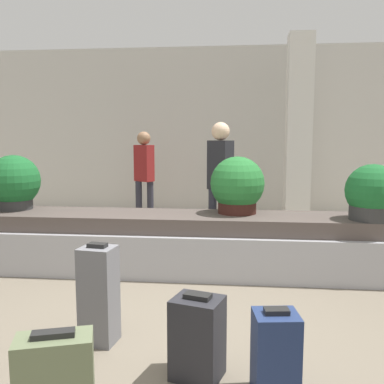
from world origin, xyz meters
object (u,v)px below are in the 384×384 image
potted_plant_0 (237,186)px  traveler_1 (220,174)px  traveler_0 (144,171)px  pillar (298,132)px  suitcase_2 (99,295)px  suitcase_4 (275,353)px  potted_plant_2 (372,194)px  suitcase_1 (198,338)px  potted_plant_1 (14,183)px

potted_plant_0 → traveler_1: bearing=105.2°
potted_plant_0 → traveler_0: size_ratio=0.40×
pillar → suitcase_2: pillar is taller
suitcase_2 → potted_plant_0: potted_plant_0 is taller
suitcase_2 → traveler_0: 4.25m
suitcase_2 → traveler_0: traveler_0 is taller
pillar → suitcase_2: (-2.02, -4.49, -1.24)m
suitcase_4 → potted_plant_2: bearing=54.0°
pillar → traveler_1: pillar is taller
potted_plant_0 → potted_plant_2: bearing=-10.6°
suitcase_1 → suitcase_4: bearing=1.6°
traveler_0 → traveler_1: traveler_1 is taller
suitcase_1 → potted_plant_1: potted_plant_1 is taller
potted_plant_1 → traveler_1: size_ratio=0.38×
suitcase_1 → suitcase_4: 0.49m
pillar → potted_plant_1: 4.53m
pillar → suitcase_4: bearing=-98.9°
pillar → potted_plant_2: bearing=-82.5°
traveler_1 → pillar: bearing=-85.4°
suitcase_4 → traveler_1: size_ratio=0.31×
potted_plant_2 → suitcase_1: bearing=-128.8°
suitcase_1 → traveler_1: traveler_1 is taller
traveler_1 → suitcase_2: bearing=113.9°
pillar → potted_plant_1: size_ratio=4.93×
potted_plant_2 → traveler_0: (-2.96, 2.53, 0.03)m
potted_plant_0 → traveler_1: traveler_1 is taller
suitcase_2 → suitcase_4: size_ratio=1.43×
pillar → traveler_1: size_ratio=1.88×
potted_plant_0 → potted_plant_1: potted_plant_1 is taller
traveler_0 → pillar: bearing=41.3°
potted_plant_0 → potted_plant_2: size_ratio=1.10×
pillar → suitcase_4: (-0.78, -5.01, -1.35)m
suitcase_4 → potted_plant_2: size_ratio=0.90×
suitcase_2 → traveler_0: (-0.57, 4.17, 0.59)m
pillar → potted_plant_2: 2.96m
traveler_0 → traveler_1: size_ratio=0.94×
pillar → suitcase_1: pillar is taller
potted_plant_1 → potted_plant_0: bearing=0.2°
suitcase_2 → potted_plant_2: potted_plant_2 is taller
pillar → suitcase_4: size_ratio=6.12×
pillar → potted_plant_0: (-1.01, -2.59, -0.64)m
potted_plant_1 → potted_plant_2: size_ratio=1.11×
potted_plant_1 → traveler_0: 2.52m
potted_plant_1 → traveler_0: size_ratio=0.40×
suitcase_2 → potted_plant_1: (-1.65, 1.89, 0.60)m
suitcase_2 → traveler_0: bearing=106.0°
traveler_0 → traveler_1: bearing=-12.9°
pillar → traveler_0: pillar is taller
suitcase_1 → potted_plant_2: (1.63, 2.03, 0.66)m
traveler_1 → potted_plant_0: bearing=145.0°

